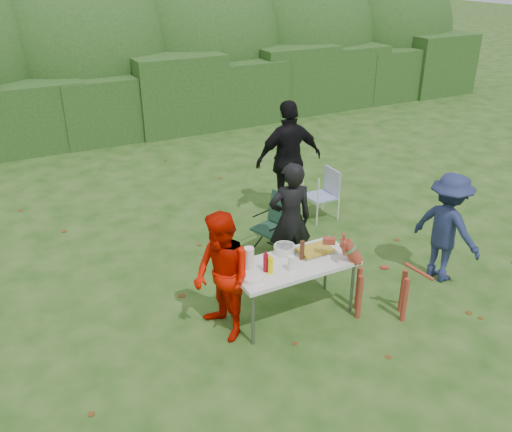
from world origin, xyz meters
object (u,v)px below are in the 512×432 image
paper_towel_roll (249,258)px  person_red_jacket (222,277)px  child (447,228)px  person_cook (290,220)px  lawn_chair (321,194)px  ketchup_bottle (266,263)px  folding_table (293,266)px  camping_chair (272,225)px  beer_bottle (302,250)px  person_black_puffy (289,159)px  mustard_bottle (271,266)px  dog (383,279)px

paper_towel_roll → person_red_jacket: bearing=-168.0°
child → person_cook: bearing=48.1°
lawn_chair → ketchup_bottle: bearing=45.2°
folding_table → paper_towel_roll: bearing=165.4°
camping_chair → beer_bottle: bearing=57.3°
person_red_jacket → paper_towel_roll: 0.40m
ketchup_bottle → beer_bottle: size_ratio=0.92×
beer_bottle → person_black_puffy: bearing=62.4°
ketchup_bottle → lawn_chair: bearing=44.1°
ketchup_bottle → person_red_jacket: bearing=171.7°
mustard_bottle → paper_towel_roll: paper_towel_roll is taller
person_cook → ketchup_bottle: person_cook is taller
camping_chair → person_red_jacket: bearing=27.6°
folding_table → person_black_puffy: size_ratio=0.77×
person_black_puffy → paper_towel_roll: size_ratio=7.50×
dog → paper_towel_roll: 1.64m
mustard_bottle → paper_towel_roll: bearing=126.3°
folding_table → person_cook: size_ratio=0.92×
mustard_bottle → person_red_jacket: bearing=165.3°
person_cook → paper_towel_roll: bearing=48.9°
person_cook → mustard_bottle: bearing=61.6°
camping_chair → mustard_bottle: bearing=43.1°
person_black_puffy → ketchup_bottle: person_black_puffy is taller
person_red_jacket → lawn_chair: size_ratio=1.82×
folding_table → mustard_bottle: size_ratio=7.50×
person_red_jacket → lawn_chair: 3.43m
mustard_bottle → beer_bottle: 0.50m
camping_chair → paper_towel_roll: paper_towel_roll is taller
folding_table → camping_chair: 1.57m
lawn_chair → folding_table: bearing=50.4°
child → lawn_chair: child is taller
person_black_puffy → lawn_chair: (0.40, -0.38, -0.55)m
person_cook → person_red_jacket: size_ratio=1.06×
folding_table → ketchup_bottle: 0.41m
beer_bottle → camping_chair: bearing=74.2°
folding_table → dog: bearing=-27.7°
dog → paper_towel_roll: bearing=10.4°
folding_table → person_red_jacket: (-0.89, 0.06, 0.08)m
person_cook → person_black_puffy: bearing=-107.4°
person_cook → dog: 1.47m
folding_table → person_cook: 0.98m
folding_table → child: bearing=-5.2°
child → camping_chair: size_ratio=1.71×
child → lawn_chair: bearing=-1.1°
folding_table → person_black_puffy: person_black_puffy is taller
person_black_puffy → child: size_ratio=1.29×
person_black_puffy → dog: (-0.47, -3.00, -0.47)m
person_cook → person_red_jacket: person_cook is taller
person_black_puffy → child: (0.81, -2.70, -0.22)m
person_red_jacket → person_black_puffy: (2.32, 2.44, 0.21)m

